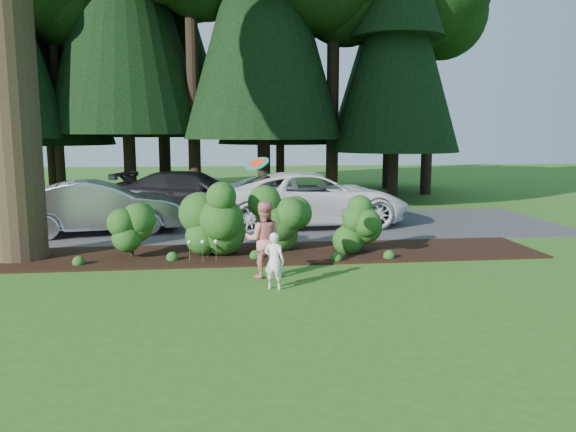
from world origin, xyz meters
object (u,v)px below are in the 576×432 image
object	(u,v)px
frisbee	(257,164)
car_silver_wagon	(100,207)
child	(274,261)
car_dark_suv	(193,194)
adult	(263,239)
car_white_suv	(311,199)

from	to	relation	value
frisbee	car_silver_wagon	bearing A→B (deg)	123.76
child	frisbee	size ratio (longest dim) A/B	2.22
car_dark_suv	frisbee	size ratio (longest dim) A/B	10.90
car_silver_wagon	adult	xyz separation A→B (m)	(4.40, -5.51, -0.01)
car_dark_suv	child	world-z (taller)	car_dark_suv
car_white_suv	child	distance (m)	7.39
car_silver_wagon	car_white_suv	bearing A→B (deg)	-93.97
adult	car_dark_suv	bearing A→B (deg)	-74.44
frisbee	child	bearing A→B (deg)	-20.33
adult	frisbee	bearing A→B (deg)	81.80
child	car_silver_wagon	bearing A→B (deg)	-30.43
car_white_suv	car_dark_suv	bearing A→B (deg)	52.34
car_silver_wagon	frisbee	world-z (taller)	frisbee
car_silver_wagon	child	bearing A→B (deg)	-155.14
car_dark_suv	frisbee	xyz separation A→B (m)	(1.68, -9.52, 1.58)
car_silver_wagon	car_dark_suv	xyz separation A→B (m)	(2.54, 3.20, 0.02)
frisbee	adult	bearing A→B (deg)	78.24
car_white_suv	frisbee	world-z (taller)	frisbee
car_white_suv	frisbee	distance (m)	7.52
car_silver_wagon	car_dark_suv	bearing A→B (deg)	-48.78
car_white_suv	car_dark_suv	xyz separation A→B (m)	(-3.86, 2.49, -0.07)
child	car_dark_suv	bearing A→B (deg)	-53.92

